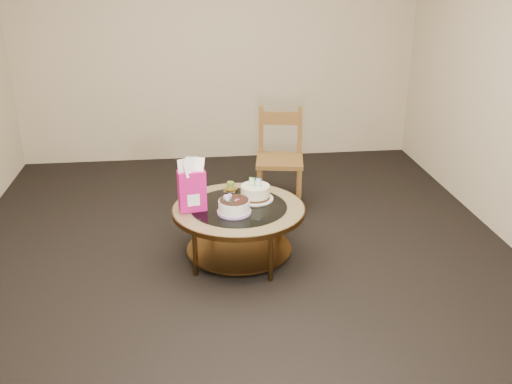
{
  "coord_description": "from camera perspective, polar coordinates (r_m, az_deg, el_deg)",
  "views": [
    {
      "loc": [
        -0.34,
        -3.95,
        2.23
      ],
      "look_at": [
        0.14,
        0.02,
        0.56
      ],
      "focal_mm": 40.0,
      "sensor_mm": 36.0,
      "label": 1
    }
  ],
  "objects": [
    {
      "name": "ground",
      "position": [
        4.55,
        -1.68,
        -6.72
      ],
      "size": [
        5.0,
        5.0,
        0.0
      ],
      "primitive_type": "plane",
      "color": "black",
      "rests_on": "ground"
    },
    {
      "name": "cream_cake",
      "position": [
        4.45,
        -0.08,
        -0.07
      ],
      "size": [
        0.28,
        0.28,
        0.18
      ],
      "rotation": [
        0.0,
        0.0,
        -0.43
      ],
      "color": "white",
      "rests_on": "coffee_table"
    },
    {
      "name": "gift_bag",
      "position": [
        4.24,
        -6.44,
        0.68
      ],
      "size": [
        0.22,
        0.17,
        0.4
      ],
      "rotation": [
        0.0,
        0.0,
        0.16
      ],
      "color": "#C1126D",
      "rests_on": "coffee_table"
    },
    {
      "name": "pillar_candle",
      "position": [
        4.63,
        -2.57,
        0.45
      ],
      "size": [
        0.12,
        0.12,
        0.08
      ],
      "rotation": [
        0.0,
        0.0,
        -0.32
      ],
      "color": "#DCBA5A",
      "rests_on": "coffee_table"
    },
    {
      "name": "dining_chair",
      "position": [
        5.35,
        2.39,
        3.41
      ],
      "size": [
        0.49,
        0.49,
        0.93
      ],
      "rotation": [
        0.0,
        0.0,
        -0.17
      ],
      "color": "brown",
      "rests_on": "ground"
    },
    {
      "name": "room_walls",
      "position": [
        4.03,
        -1.93,
        12.77
      ],
      "size": [
        4.52,
        5.02,
        2.61
      ],
      "color": "beige",
      "rests_on": "ground"
    },
    {
      "name": "coffee_table",
      "position": [
        4.38,
        -1.73,
        -2.4
      ],
      "size": [
        1.02,
        1.02,
        0.46
      ],
      "color": "#533617",
      "rests_on": "ground"
    },
    {
      "name": "decorated_cake",
      "position": [
        4.22,
        -2.22,
        -1.51
      ],
      "size": [
        0.25,
        0.25,
        0.15
      ],
      "rotation": [
        0.0,
        0.0,
        0.37
      ],
      "color": "#AE8BC5",
      "rests_on": "coffee_table"
    }
  ]
}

